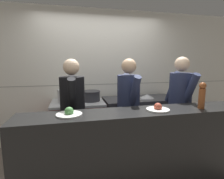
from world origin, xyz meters
TOP-DOWN VIEW (x-y plane):
  - wall_back_tiled at (0.00, 1.40)m, footprint 8.00×0.06m
  - oven_range at (-0.47, 1.00)m, footprint 0.91×0.71m
  - prep_counter at (0.72, 1.00)m, footprint 1.39×0.65m
  - pass_counter at (0.25, -0.25)m, footprint 2.86×0.45m
  - stock_pot at (-0.69, 0.99)m, footprint 0.25×0.25m
  - sauce_pot at (-0.23, 0.99)m, footprint 0.34×0.34m
  - mixing_bowl_steel at (0.85, 0.99)m, footprint 0.28×0.28m
  - chefs_knife at (0.62, 0.89)m, footprint 0.37×0.11m
  - plated_dish_main at (-0.60, -0.24)m, footprint 0.27×0.27m
  - plated_dish_appetiser at (0.41, -0.28)m, footprint 0.27×0.27m
  - pepper_mill at (0.96, -0.32)m, footprint 0.08×0.08m
  - chef_head_cook at (-0.56, 0.31)m, footprint 0.34×0.71m
  - chef_sous at (0.25, 0.34)m, footprint 0.36×0.72m
  - chef_line at (1.07, 0.27)m, footprint 0.36×0.73m

SIDE VIEW (x-z plane):
  - prep_counter at x=0.72m, z-range 0.00..0.90m
  - oven_range at x=-0.47m, z-range 0.00..0.90m
  - pass_counter at x=0.25m, z-range 0.00..1.03m
  - chef_head_cook at x=-0.56m, z-range 0.09..1.73m
  - chefs_knife at x=0.62m, z-range 0.90..0.92m
  - chef_sous at x=0.25m, z-range 0.09..1.74m
  - chef_line at x=1.07m, z-range 0.09..1.77m
  - mixing_bowl_steel at x=0.85m, z-range 0.91..0.98m
  - sauce_pot at x=-0.23m, z-range 0.91..1.09m
  - stock_pot at x=-0.69m, z-range 0.91..1.13m
  - plated_dish_appetiser at x=0.41m, z-range 1.01..1.10m
  - plated_dish_main at x=-0.60m, z-range 1.01..1.10m
  - pepper_mill at x=0.96m, z-range 1.04..1.36m
  - wall_back_tiled at x=0.00m, z-range 0.00..2.60m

